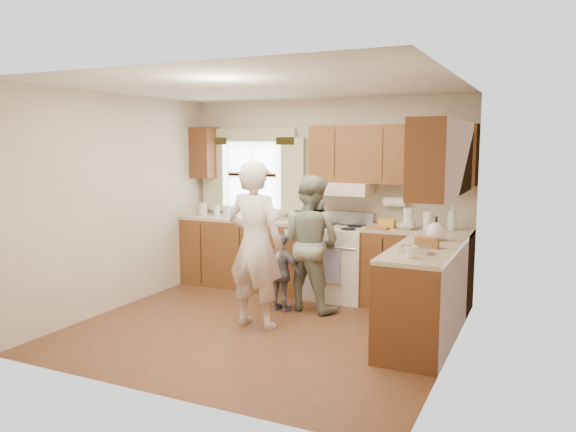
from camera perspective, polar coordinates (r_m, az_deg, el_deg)
The scene contains 6 objects.
room at distance 5.76m, azimuth -2.60°, elevation 0.57°, with size 3.80×3.80×3.80m.
kitchen_fixtures at distance 6.56m, azimuth 6.59°, elevation -2.25°, with size 3.80×2.25×2.15m.
stove at distance 7.06m, azimuth 5.07°, elevation -4.60°, with size 0.76×0.67×1.07m.
woman_left at distance 5.88m, azimuth -3.36°, elevation -2.92°, with size 0.64×0.42×1.76m, color beige.
woman_right at distance 6.51m, azimuth 2.28°, elevation -2.73°, with size 0.77×0.60×1.57m, color #27462C.
child at distance 6.51m, azimuth -0.66°, elevation -5.77°, with size 0.53×0.22×0.90m, color slate.
Camera 1 is at (2.67, -5.05, 1.95)m, focal length 35.00 mm.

